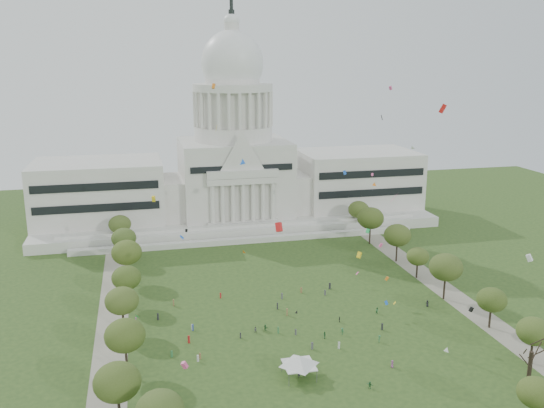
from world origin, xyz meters
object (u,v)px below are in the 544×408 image
Objects in this scene: big_bare_tree at (532,349)px; event_tent at (299,360)px; person_0 at (427,303)px; capitol at (234,169)px.

event_tent is at bearing 162.11° from big_bare_tree.
person_0 is (-0.94, 41.75, -7.73)m from big_bare_tree.
event_tent is 4.93× the size of person_0.
big_bare_tree is (38.00, -141.59, -13.62)m from capitol.
capitol reaches higher than big_bare_tree.
capitol reaches higher than person_0.
big_bare_tree is 42.47m from person_0.
person_0 is at bearing 91.28° from big_bare_tree.
event_tent reaches higher than person_0.
person_0 is at bearing 30.99° from event_tent.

